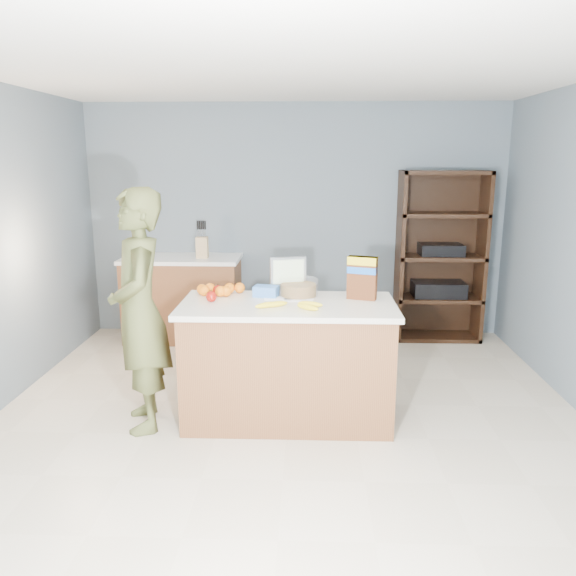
{
  "coord_description": "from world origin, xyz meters",
  "views": [
    {
      "loc": [
        0.14,
        -3.63,
        1.92
      ],
      "look_at": [
        0.0,
        0.35,
        1.0
      ],
      "focal_mm": 35.0,
      "sensor_mm": 36.0,
      "label": 1
    }
  ],
  "objects_px": {
    "person": "(139,311)",
    "cereal_box": "(362,275)",
    "shelving_unit": "(439,259)",
    "tv": "(288,273)",
    "counter_peninsula": "(288,366)"
  },
  "relations": [
    {
      "from": "cereal_box",
      "to": "person",
      "type": "bearing_deg",
      "value": -170.28
    },
    {
      "from": "tv",
      "to": "cereal_box",
      "type": "xyz_separation_m",
      "value": [
        0.55,
        -0.18,
        0.03
      ]
    },
    {
      "from": "person",
      "to": "cereal_box",
      "type": "height_order",
      "value": "person"
    },
    {
      "from": "cereal_box",
      "to": "counter_peninsula",
      "type": "bearing_deg",
      "value": -166.29
    },
    {
      "from": "shelving_unit",
      "to": "tv",
      "type": "distance_m",
      "value": 2.34
    },
    {
      "from": "shelving_unit",
      "to": "person",
      "type": "bearing_deg",
      "value": -139.88
    },
    {
      "from": "cereal_box",
      "to": "shelving_unit",
      "type": "bearing_deg",
      "value": 62.32
    },
    {
      "from": "person",
      "to": "cereal_box",
      "type": "relative_size",
      "value": 5.4
    },
    {
      "from": "shelving_unit",
      "to": "person",
      "type": "distance_m",
      "value": 3.4
    },
    {
      "from": "counter_peninsula",
      "to": "person",
      "type": "relative_size",
      "value": 0.9
    },
    {
      "from": "person",
      "to": "cereal_box",
      "type": "xyz_separation_m",
      "value": [
        1.59,
        0.27,
        0.22
      ]
    },
    {
      "from": "counter_peninsula",
      "to": "person",
      "type": "bearing_deg",
      "value": -172.4
    },
    {
      "from": "shelving_unit",
      "to": "tv",
      "type": "xyz_separation_m",
      "value": [
        -1.56,
        -1.73,
        0.19
      ]
    },
    {
      "from": "shelving_unit",
      "to": "tv",
      "type": "relative_size",
      "value": 6.38
    },
    {
      "from": "counter_peninsula",
      "to": "cereal_box",
      "type": "xyz_separation_m",
      "value": [
        0.54,
        0.13,
        0.67
      ]
    }
  ]
}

